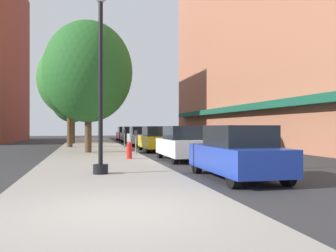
{
  "coord_description": "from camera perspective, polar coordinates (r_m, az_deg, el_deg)",
  "views": [
    {
      "loc": [
        -0.56,
        -6.46,
        1.61
      ],
      "look_at": [
        4.12,
        14.1,
        1.67
      ],
      "focal_mm": 38.81,
      "sensor_mm": 36.0,
      "label": 1
    }
  ],
  "objects": [
    {
      "name": "car_red",
      "position": [
        43.11,
        -6.76,
        -1.23
      ],
      "size": [
        1.8,
        4.3,
        1.66
      ],
      "rotation": [
        0.0,
        0.0,
        0.03
      ],
      "color": "black",
      "rests_on": "ground"
    },
    {
      "name": "lamppost",
      "position": [
        11.84,
        -10.54,
        7.57
      ],
      "size": [
        0.48,
        0.48,
        5.9
      ],
      "color": "black",
      "rests_on": "sidewalk_slab"
    },
    {
      "name": "car_blue",
      "position": [
        11.4,
        10.8,
        -4.19
      ],
      "size": [
        1.8,
        4.3,
        1.66
      ],
      "rotation": [
        0.0,
        0.0,
        0.02
      ],
      "color": "black",
      "rests_on": "ground"
    },
    {
      "name": "car_yellow",
      "position": [
        24.02,
        -1.89,
        -2.07
      ],
      "size": [
        1.8,
        4.3,
        1.66
      ],
      "rotation": [
        0.0,
        0.0,
        0.03
      ],
      "color": "black",
      "rests_on": "ground"
    },
    {
      "name": "tree_near",
      "position": [
        28.14,
        -15.17,
        7.13
      ],
      "size": [
        4.73,
        4.73,
        7.79
      ],
      "color": "#4C3823",
      "rests_on": "sidewalk_slab"
    },
    {
      "name": "sidewalk_slab",
      "position": [
        25.51,
        -11.58,
        -3.64
      ],
      "size": [
        4.8,
        50.0,
        0.12
      ],
      "primitive_type": "cube",
      "color": "gray",
      "rests_on": "ground"
    },
    {
      "name": "car_silver",
      "position": [
        31.22,
        -4.43,
        -1.63
      ],
      "size": [
        1.8,
        4.3,
        1.66
      ],
      "rotation": [
        0.0,
        0.0,
        0.02
      ],
      "color": "black",
      "rests_on": "ground"
    },
    {
      "name": "fire_hydrant",
      "position": [
        17.16,
        -6.08,
        -3.8
      ],
      "size": [
        0.33,
        0.26,
        0.79
      ],
      "color": "red",
      "rests_on": "sidewalk_slab"
    },
    {
      "name": "ground_plane",
      "position": [
        24.93,
        -2.27,
        -3.86
      ],
      "size": [
        90.0,
        90.0,
        0.0
      ],
      "primitive_type": "plane",
      "color": "#2D2D30"
    },
    {
      "name": "car_white",
      "position": [
        17.42,
        2.35,
        -2.8
      ],
      "size": [
        1.8,
        4.3,
        1.66
      ],
      "rotation": [
        0.0,
        0.0,
        -0.02
      ],
      "color": "black",
      "rests_on": "ground"
    },
    {
      "name": "parking_meter_far",
      "position": [
        24.95,
        -6.83,
        -1.68
      ],
      "size": [
        0.14,
        0.09,
        1.31
      ],
      "color": "slate",
      "rests_on": "sidewalk_slab"
    },
    {
      "name": "tree_mid",
      "position": [
        34.13,
        -14.74,
        4.41
      ],
      "size": [
        4.01,
        4.01,
        6.53
      ],
      "color": "#422D1E",
      "rests_on": "sidewalk_slab"
    },
    {
      "name": "parking_meter_near",
      "position": [
        19.32,
        -5.07,
        -2.12
      ],
      "size": [
        0.14,
        0.09,
        1.31
      ],
      "color": "slate",
      "rests_on": "sidewalk_slab"
    },
    {
      "name": "tree_far",
      "position": [
        22.07,
        -12.43,
        8.32
      ],
      "size": [
        5.19,
        5.19,
        7.74
      ],
      "color": "#4C3823",
      "rests_on": "sidewalk_slab"
    },
    {
      "name": "car_black",
      "position": [
        37.52,
        -5.85,
        -1.38
      ],
      "size": [
        1.8,
        4.3,
        1.66
      ],
      "rotation": [
        0.0,
        0.0,
        -0.04
      ],
      "color": "black",
      "rests_on": "ground"
    },
    {
      "name": "building_right_brick",
      "position": [
        33.95,
        15.81,
        17.08
      ],
      "size": [
        6.8,
        40.0,
        23.39
      ],
      "color": "#9E6047",
      "rests_on": "ground"
    }
  ]
}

